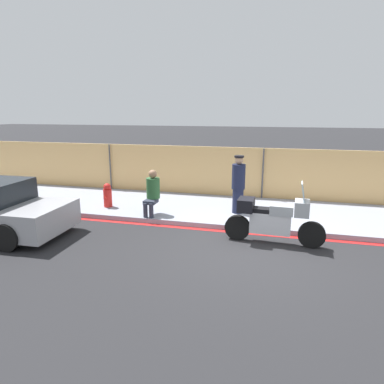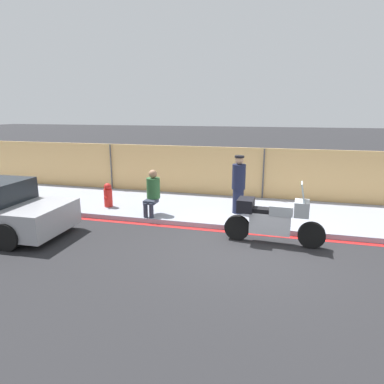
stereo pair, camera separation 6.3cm
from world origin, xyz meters
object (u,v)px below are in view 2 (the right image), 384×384
object	(u,v)px
fire_hydrant	(108,195)
motorcycle	(273,219)
officer_standing	(239,184)
person_seated_on_curb	(153,190)

from	to	relation	value
fire_hydrant	motorcycle	bearing A→B (deg)	-16.18
officer_standing	fire_hydrant	size ratio (longest dim) A/B	2.27
officer_standing	fire_hydrant	world-z (taller)	officer_standing
motorcycle	person_seated_on_curb	world-z (taller)	motorcycle
motorcycle	fire_hydrant	bearing A→B (deg)	166.64
motorcycle	person_seated_on_curb	xyz separation A→B (m)	(-3.38, 1.07, 0.24)
officer_standing	person_seated_on_curb	bearing A→B (deg)	-162.17
fire_hydrant	officer_standing	bearing A→B (deg)	5.34
motorcycle	officer_standing	size ratio (longest dim) A/B	1.38
motorcycle	officer_standing	bearing A→B (deg)	122.44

